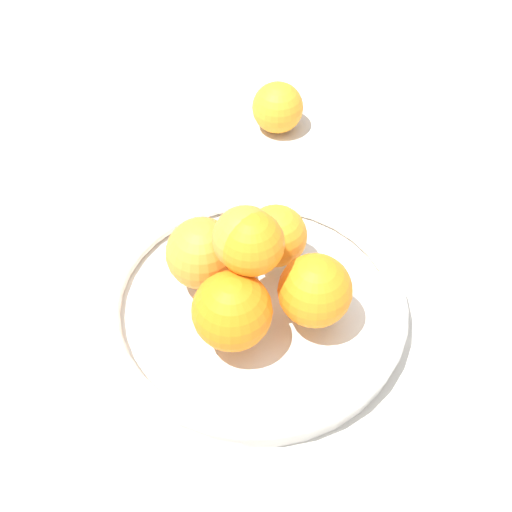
{
  "coord_description": "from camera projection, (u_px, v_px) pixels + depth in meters",
  "views": [
    {
      "loc": [
        -0.41,
        0.23,
        0.61
      ],
      "look_at": [
        0.0,
        0.0,
        0.1
      ],
      "focal_mm": 50.0,
      "sensor_mm": 36.0,
      "label": 1
    }
  ],
  "objects": [
    {
      "name": "ground_plane",
      "position": [
        256.0,
        316.0,
        0.77
      ],
      "size": [
        4.0,
        4.0,
        0.0
      ],
      "primitive_type": "plane",
      "color": "beige"
    },
    {
      "name": "orange_pile",
      "position": [
        252.0,
        267.0,
        0.7
      ],
      "size": [
        0.17,
        0.16,
        0.13
      ],
      "color": "orange",
      "rests_on": "fruit_bowl"
    },
    {
      "name": "stray_orange",
      "position": [
        278.0,
        108.0,
        0.97
      ],
      "size": [
        0.07,
        0.07,
        0.07
      ],
      "primitive_type": "sphere",
      "color": "orange",
      "rests_on": "ground_plane"
    },
    {
      "name": "fruit_bowl",
      "position": [
        256.0,
        306.0,
        0.76
      ],
      "size": [
        0.32,
        0.32,
        0.03
      ],
      "color": "silver",
      "rests_on": "ground_plane"
    }
  ]
}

